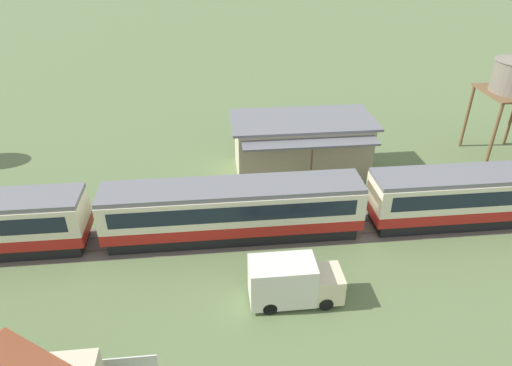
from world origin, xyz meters
TOP-DOWN VIEW (x-y plane):
  - ground_plane at (0.00, 0.00)m, footprint 600.00×600.00m
  - passenger_train at (-9.38, -0.19)m, footprint 89.50×3.15m
  - railway_track at (-3.57, -0.19)m, footprint 139.09×3.60m
  - station_building at (-3.41, 8.47)m, footprint 11.66×7.01m
  - delivery_truck_cream at (-6.79, -6.60)m, footprint 5.24×2.06m

SIDE VIEW (x-z plane):
  - ground_plane at x=0.00m, z-range 0.00..0.00m
  - railway_track at x=-3.57m, z-range -0.01..0.03m
  - delivery_truck_cream at x=-6.79m, z-range -0.01..2.73m
  - passenger_train at x=-9.38m, z-range 0.22..4.19m
  - station_building at x=-3.41m, z-range 0.03..4.79m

